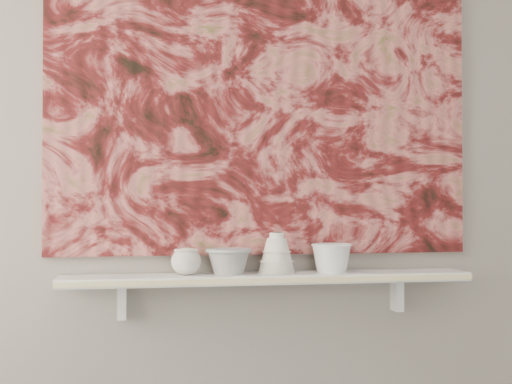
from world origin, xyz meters
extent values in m
plane|color=gray|center=(0.00, 1.60, 1.35)|extent=(3.60, 0.00, 3.60)
cube|color=white|center=(0.00, 1.51, 0.92)|extent=(1.40, 0.18, 0.03)
cube|color=beige|center=(0.00, 1.41, 0.92)|extent=(1.40, 0.01, 0.02)
cube|color=white|center=(-0.49, 1.57, 0.84)|extent=(0.03, 0.06, 0.12)
cube|color=white|center=(0.49, 1.57, 0.84)|extent=(0.03, 0.06, 0.12)
cube|color=maroon|center=(0.00, 1.59, 1.54)|extent=(1.50, 0.02, 1.10)
cube|color=black|center=(0.45, 1.57, 1.23)|extent=(0.09, 0.00, 0.08)
camera|label=1|loc=(-0.50, -0.87, 1.16)|focal=50.00mm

